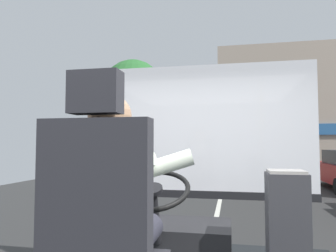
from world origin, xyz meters
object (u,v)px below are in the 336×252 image
Objects in this scene: driver_seat at (103,250)px; bus_driver at (114,199)px; steering_console at (164,244)px; fare_box at (287,237)px.

driver_seat reaches higher than bus_driver.
bus_driver is at bearing -90.00° from steering_console.
driver_seat is at bearing -90.00° from steering_console.
fare_box is at bearing -22.16° from steering_console.
steering_console is 1.01m from fare_box.
fare_box is (0.92, 0.92, -0.15)m from driver_seat.
fare_box is at bearing 45.03° from driver_seat.
driver_seat is 1.73× the size of bus_driver.
driver_seat reaches higher than steering_console.
steering_console is at bearing 90.00° from driver_seat.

